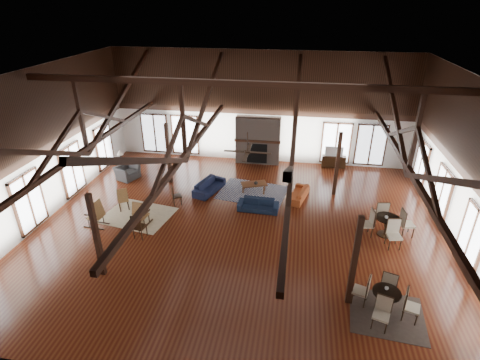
% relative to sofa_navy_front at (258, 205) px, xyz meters
% --- Properties ---
extents(floor, '(16.00, 16.00, 0.00)m').
position_rel_sofa_navy_front_xyz_m(floor, '(-0.65, -1.45, -0.26)').
color(floor, '#552512').
rests_on(floor, ground).
extents(ceiling, '(16.00, 14.00, 0.02)m').
position_rel_sofa_navy_front_xyz_m(ceiling, '(-0.65, -1.45, 5.74)').
color(ceiling, black).
rests_on(ceiling, wall_back).
extents(wall_back, '(16.00, 0.02, 6.00)m').
position_rel_sofa_navy_front_xyz_m(wall_back, '(-0.65, 5.55, 2.74)').
color(wall_back, silver).
rests_on(wall_back, floor).
extents(wall_front, '(16.00, 0.02, 6.00)m').
position_rel_sofa_navy_front_xyz_m(wall_front, '(-0.65, -8.45, 2.74)').
color(wall_front, silver).
rests_on(wall_front, floor).
extents(wall_left, '(0.02, 14.00, 6.00)m').
position_rel_sofa_navy_front_xyz_m(wall_left, '(-8.65, -1.45, 2.74)').
color(wall_left, silver).
rests_on(wall_left, floor).
extents(wall_right, '(0.02, 14.00, 6.00)m').
position_rel_sofa_navy_front_xyz_m(wall_right, '(7.35, -1.45, 2.74)').
color(wall_right, silver).
rests_on(wall_right, floor).
extents(roof_truss, '(15.60, 14.07, 3.14)m').
position_rel_sofa_navy_front_xyz_m(roof_truss, '(-0.65, -1.45, 3.77)').
color(roof_truss, black).
rests_on(roof_truss, wall_back).
extents(post_grid, '(8.16, 7.16, 3.05)m').
position_rel_sofa_navy_front_xyz_m(post_grid, '(-0.65, -1.45, 1.27)').
color(post_grid, black).
rests_on(post_grid, floor).
extents(fireplace, '(2.50, 0.69, 2.60)m').
position_rel_sofa_navy_front_xyz_m(fireplace, '(-0.65, 5.22, 1.03)').
color(fireplace, '#76655A').
rests_on(fireplace, floor).
extents(ceiling_fan, '(1.60, 1.60, 0.75)m').
position_rel_sofa_navy_front_xyz_m(ceiling_fan, '(-0.15, -2.45, 3.48)').
color(ceiling_fan, black).
rests_on(ceiling_fan, roof_truss).
extents(sofa_navy_front, '(1.78, 0.76, 0.51)m').
position_rel_sofa_navy_front_xyz_m(sofa_navy_front, '(0.00, 0.00, 0.00)').
color(sofa_navy_front, '#111C31').
rests_on(sofa_navy_front, floor).
extents(sofa_navy_left, '(2.05, 1.31, 0.56)m').
position_rel_sofa_navy_front_xyz_m(sofa_navy_left, '(-2.50, 1.37, 0.02)').
color(sofa_navy_left, black).
rests_on(sofa_navy_left, floor).
extents(sofa_orange, '(1.82, 1.08, 0.50)m').
position_rel_sofa_navy_front_xyz_m(sofa_orange, '(1.69, 1.35, -0.01)').
color(sofa_orange, '#A84920').
rests_on(sofa_orange, floor).
extents(coffee_table, '(1.31, 0.96, 0.45)m').
position_rel_sofa_navy_front_xyz_m(coffee_table, '(-0.40, 1.66, 0.14)').
color(coffee_table, brown).
rests_on(coffee_table, floor).
extents(vase, '(0.21, 0.21, 0.19)m').
position_rel_sofa_navy_front_xyz_m(vase, '(-0.30, 1.57, 0.29)').
color(vase, '#B2B2B2').
rests_on(vase, coffee_table).
extents(armchair, '(1.32, 1.25, 0.68)m').
position_rel_sofa_navy_front_xyz_m(armchair, '(-6.96, 2.11, 0.09)').
color(armchair, '#333436').
rests_on(armchair, floor).
extents(side_table_lamp, '(0.47, 0.47, 1.21)m').
position_rel_sofa_navy_front_xyz_m(side_table_lamp, '(-7.63, 2.90, 0.20)').
color(side_table_lamp, black).
rests_on(side_table_lamp, floor).
extents(rocking_chair_a, '(0.74, 0.86, 0.98)m').
position_rel_sofa_navy_front_xyz_m(rocking_chair_a, '(-5.85, -0.76, 0.20)').
color(rocking_chair_a, '#966539').
rests_on(rocking_chair_a, floor).
extents(rocking_chair_b, '(0.59, 0.93, 1.13)m').
position_rel_sofa_navy_front_xyz_m(rocking_chair_b, '(-4.54, -2.00, 0.27)').
color(rocking_chair_b, '#966539').
rests_on(rocking_chair_b, floor).
extents(rocking_chair_c, '(0.95, 0.56, 1.17)m').
position_rel_sofa_navy_front_xyz_m(rocking_chair_c, '(-6.23, -2.28, 0.29)').
color(rocking_chair_c, '#966539').
rests_on(rocking_chair_c, floor).
extents(side_chair_a, '(0.54, 0.54, 0.94)m').
position_rel_sofa_navy_front_xyz_m(side_chair_a, '(-3.71, -0.11, 0.29)').
color(side_chair_a, black).
rests_on(side_chair_a, floor).
extents(side_chair_b, '(0.50, 0.50, 1.03)m').
position_rel_sofa_navy_front_xyz_m(side_chair_b, '(-4.27, -2.83, 0.34)').
color(side_chair_b, black).
rests_on(side_chair_b, floor).
extents(cafe_table_near, '(1.93, 1.93, 0.99)m').
position_rel_sofa_navy_front_xyz_m(cafe_table_near, '(4.35, -5.16, 0.24)').
color(cafe_table_near, black).
rests_on(cafe_table_near, floor).
extents(cafe_table_far, '(2.15, 2.15, 1.10)m').
position_rel_sofa_navy_front_xyz_m(cafe_table_far, '(5.11, -1.08, 0.29)').
color(cafe_table_far, black).
rests_on(cafe_table_far, floor).
extents(cup_near, '(0.14, 0.14, 0.09)m').
position_rel_sofa_navy_front_xyz_m(cup_near, '(4.35, -5.06, 0.50)').
color(cup_near, '#B2B2B2').
rests_on(cup_near, cafe_table_near).
extents(cup_far, '(0.17, 0.17, 0.10)m').
position_rel_sofa_navy_front_xyz_m(cup_far, '(5.04, -1.15, 0.59)').
color(cup_far, '#B2B2B2').
rests_on(cup_far, cafe_table_far).
extents(tv_console, '(1.26, 0.47, 0.63)m').
position_rel_sofa_navy_front_xyz_m(tv_console, '(3.52, 5.30, 0.06)').
color(tv_console, black).
rests_on(tv_console, floor).
extents(television, '(0.95, 0.14, 0.55)m').
position_rel_sofa_navy_front_xyz_m(television, '(3.47, 5.30, 0.65)').
color(television, '#B2B2B2').
rests_on(television, tv_console).
extents(rug_tan, '(3.11, 2.63, 0.01)m').
position_rel_sofa_navy_front_xyz_m(rug_tan, '(-5.01, -1.25, -0.25)').
color(rug_tan, tan).
rests_on(rug_tan, floor).
extents(rug_navy, '(3.41, 2.78, 0.01)m').
position_rel_sofa_navy_front_xyz_m(rug_navy, '(-0.45, 1.58, -0.25)').
color(rug_navy, '#191F48').
rests_on(rug_navy, floor).
extents(rug_dark, '(2.27, 2.10, 0.01)m').
position_rel_sofa_navy_front_xyz_m(rug_dark, '(4.44, -5.32, -0.25)').
color(rug_dark, black).
rests_on(rug_dark, floor).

